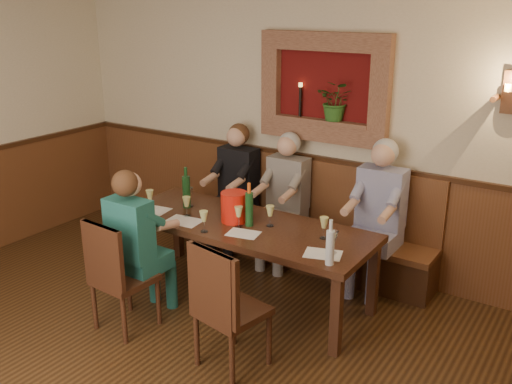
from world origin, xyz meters
TOP-DOWN VIEW (x-y plane):
  - room_shell at (0.00, 0.00)m, footprint 6.04×6.04m
  - wainscoting at (0.00, -0.00)m, footprint 6.02×6.02m
  - wall_niche at (0.24, 2.94)m, footprint 1.36×0.30m
  - wall_sconce at (1.90, 2.93)m, footprint 0.25×0.20m
  - dining_table at (0.00, 1.85)m, footprint 2.40×0.90m
  - bench at (0.00, 2.79)m, footprint 3.00×0.45m
  - chair_near_left at (-0.55, 0.86)m, footprint 0.47×0.47m
  - chair_near_right at (0.52, 0.92)m, footprint 0.53×0.53m
  - person_bench_left at (-0.70, 2.69)m, footprint 0.42×0.51m
  - person_bench_mid at (-0.08, 2.69)m, footprint 0.41×0.50m
  - person_bench_right at (0.93, 2.69)m, footprint 0.44×0.54m
  - person_chair_front at (-0.55, 1.07)m, footprint 0.40×0.49m
  - spittoon_bucket at (-0.10, 1.84)m, footprint 0.28×0.28m
  - wine_bottle_green_a at (0.08, 1.83)m, footprint 0.09×0.09m
  - wine_bottle_green_b at (-0.69, 1.88)m, footprint 0.09×0.09m
  - water_bottle at (1.03, 1.51)m, footprint 0.08×0.08m
  - tasting_sheet_a at (-0.92, 1.65)m, footprint 0.34×0.26m
  - tasting_sheet_b at (0.14, 1.64)m, footprint 0.31×0.25m
  - tasting_sheet_c at (0.90, 1.64)m, footprint 0.34×0.29m
  - tasting_sheet_d at (-0.48, 1.58)m, footprint 0.35×0.26m
  - wine_glass_0 at (-0.17, 1.49)m, footprint 0.08×0.08m
  - wine_glass_1 at (0.24, 1.92)m, footprint 0.08×0.08m
  - wine_glass_2 at (-0.69, 1.92)m, footprint 0.08×0.08m
  - wine_glass_3 at (-0.54, 1.70)m, footprint 0.08×0.08m
  - wine_glass_4 at (0.96, 1.70)m, footprint 0.08×0.08m
  - wine_glass_5 at (-0.96, 1.66)m, footprint 0.08×0.08m
  - wine_glass_6 at (0.76, 1.93)m, footprint 0.08×0.08m
  - wine_glass_7 at (0.01, 1.75)m, footprint 0.08×0.08m
  - wine_glass_8 at (-0.29, 1.97)m, footprint 0.08×0.08m

SIDE VIEW (x-z plane):
  - chair_near_left at x=-0.55m, z-range -0.21..0.79m
  - chair_near_right at x=0.52m, z-range -0.21..0.81m
  - bench at x=0.00m, z-range -0.23..0.88m
  - person_chair_front at x=-0.55m, z-range -0.12..1.25m
  - person_bench_mid at x=-0.08m, z-range -0.12..1.28m
  - wainscoting at x=0.00m, z-range 0.01..1.16m
  - person_bench_left at x=-0.70m, z-range -0.12..1.30m
  - person_bench_right at x=0.93m, z-range -0.12..1.34m
  - dining_table at x=0.00m, z-range 0.30..1.05m
  - tasting_sheet_a at x=-0.92m, z-range 0.75..0.75m
  - tasting_sheet_b at x=0.14m, z-range 0.75..0.75m
  - tasting_sheet_c at x=0.90m, z-range 0.75..0.75m
  - tasting_sheet_d at x=-0.48m, z-range 0.75..0.75m
  - wine_glass_0 at x=-0.17m, z-range 0.75..0.94m
  - wine_glass_1 at x=0.24m, z-range 0.75..0.94m
  - wine_glass_2 at x=-0.69m, z-range 0.75..0.94m
  - wine_glass_3 at x=-0.54m, z-range 0.75..0.94m
  - wine_glass_4 at x=0.96m, z-range 0.75..0.94m
  - wine_glass_5 at x=-0.96m, z-range 0.75..0.94m
  - wine_glass_6 at x=0.76m, z-range 0.75..0.94m
  - wine_glass_7 at x=0.01m, z-range 0.75..0.94m
  - wine_glass_8 at x=-0.29m, z-range 0.75..0.94m
  - spittoon_bucket at x=-0.10m, z-range 0.75..1.03m
  - water_bottle at x=1.03m, z-range 0.71..1.08m
  - wine_bottle_green_a at x=0.08m, z-range 0.71..1.11m
  - wine_bottle_green_b at x=-0.69m, z-range 0.71..1.12m
  - wall_niche at x=0.24m, z-range 1.28..2.34m
  - room_shell at x=0.00m, z-range 0.48..3.30m
  - wall_sconce at x=1.90m, z-range 1.77..2.12m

